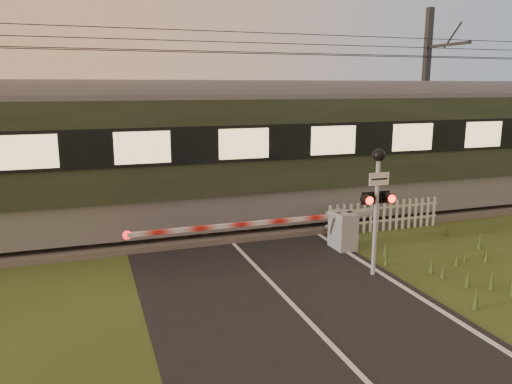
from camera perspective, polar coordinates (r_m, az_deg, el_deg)
name	(u,v)px	position (r m, az deg, el deg)	size (l,w,h in m)	color
ground	(301,314)	(10.37, 5.16, -13.76)	(160.00, 160.00, 0.00)	#33451A
road	(307,319)	(10.19, 5.81, -14.22)	(6.00, 140.00, 0.03)	black
track_bed	(219,227)	(16.12, -4.29, -4.00)	(140.00, 3.40, 0.39)	#47423D
overhead_wires	(216,44)	(15.54, -4.63, 16.49)	(120.00, 0.62, 0.62)	black
boom_gate	(332,229)	(14.06, 8.66, -4.25)	(6.95, 0.82, 1.09)	gray
crossing_signal	(377,190)	(12.03, 13.69, 0.27)	(0.79, 0.34, 3.09)	gray
picket_fence	(384,216)	(16.27, 14.39, -2.65)	(4.02, 0.08, 0.97)	silver
catenary_mast	(425,101)	(21.71, 18.78, 9.82)	(0.24, 2.47, 7.54)	#2D2D30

